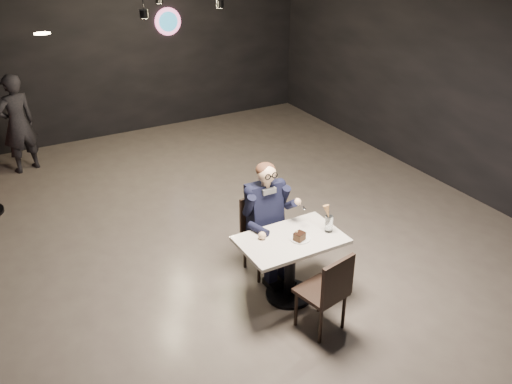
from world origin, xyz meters
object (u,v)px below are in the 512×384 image
chair_far (265,237)px  chair_near (321,290)px  sundae_glass (329,224)px  seated_man (265,218)px  passerby (18,124)px  main_table (290,268)px

chair_far → chair_near: 1.12m
chair_near → sundae_glass: size_ratio=4.88×
chair_far → chair_near: (0.00, -1.12, 0.00)m
chair_near → sundae_glass: bearing=38.0°
chair_far → sundae_glass: sundae_glass is taller
seated_man → sundae_glass: 0.77m
seated_man → passerby: bearing=114.7°
main_table → chair_far: size_ratio=1.20×
main_table → chair_near: bearing=-90.0°
seated_man → sundae_glass: seated_man is taller
chair_near → seated_man: bearing=78.7°
sundae_glass → passerby: size_ratio=0.12×
chair_near → seated_man: (0.00, 1.12, 0.26)m
main_table → seated_man: (0.00, 0.55, 0.34)m
main_table → chair_far: bearing=90.0°
chair_near → passerby: passerby is taller
chair_near → passerby: (-2.02, 5.50, 0.34)m
chair_near → seated_man: 1.15m
chair_far → chair_near: bearing=-90.0°
main_table → sundae_glass: sundae_glass is taller
chair_near → passerby: size_ratio=0.57×
passerby → chair_far: bearing=94.3°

